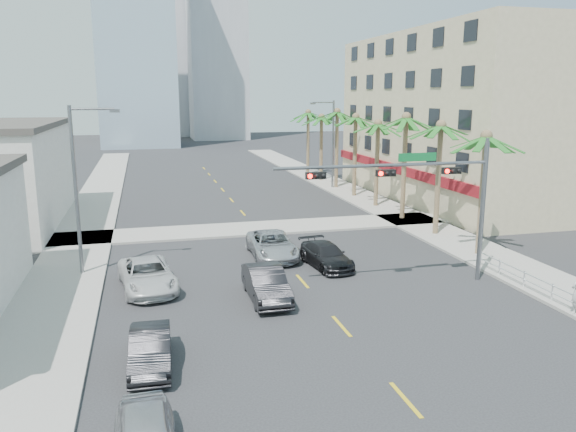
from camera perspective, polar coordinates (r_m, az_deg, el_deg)
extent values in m
plane|color=#262628|center=(20.72, 9.33, -15.23)|extent=(260.00, 260.00, 0.00)
cube|color=gray|center=(42.73, 13.37, -0.90)|extent=(4.00, 120.00, 0.15)
cube|color=gray|center=(38.19, -20.51, -2.89)|extent=(4.00, 120.00, 0.15)
cube|color=gray|center=(40.61, -3.17, -1.26)|extent=(80.00, 4.00, 0.15)
cube|color=tan|center=(55.41, 18.20, 9.50)|extent=(15.00, 28.00, 15.00)
cube|color=maroon|center=(52.11, 10.78, 4.79)|extent=(0.30, 28.00, 0.80)
cube|color=#99B2C6|center=(112.70, -15.35, 19.13)|extent=(14.00, 14.00, 48.00)
cube|color=#ADADB2|center=(142.30, -13.05, 16.48)|extent=(16.00, 16.00, 42.00)
cylinder|color=slate|center=(30.41, 19.12, 0.33)|extent=(0.24, 0.24, 7.20)
cylinder|color=slate|center=(27.35, 9.80, 5.10)|extent=(11.00, 0.16, 0.16)
cube|color=#0C662D|center=(28.05, 13.01, 5.86)|extent=(2.00, 0.05, 0.40)
cube|color=black|center=(28.87, 16.27, 4.45)|extent=(0.95, 0.28, 0.32)
sphere|color=#FF0C05|center=(28.57, 15.88, 4.40)|extent=(0.22, 0.22, 0.22)
cube|color=black|center=(27.26, 9.90, 4.33)|extent=(0.95, 0.28, 0.32)
sphere|color=#FF0C05|center=(26.99, 9.42, 4.27)|extent=(0.22, 0.22, 0.22)
cube|color=black|center=(26.03, 2.84, 4.13)|extent=(0.95, 0.28, 0.32)
sphere|color=#FF0C05|center=(25.78, 2.26, 4.06)|extent=(0.22, 0.22, 0.22)
cylinder|color=brown|center=(35.11, 19.10, 1.84)|extent=(0.36, 0.36, 7.20)
cylinder|color=brown|center=(39.45, 14.99, 3.43)|extent=(0.36, 0.36, 7.56)
cylinder|color=brown|center=(43.99, 11.70, 4.69)|extent=(0.36, 0.36, 7.92)
cylinder|color=brown|center=(48.71, 9.01, 5.06)|extent=(0.36, 0.36, 7.20)
cylinder|color=brown|center=(53.47, 6.80, 5.94)|extent=(0.36, 0.36, 7.56)
cylinder|color=brown|center=(58.31, 4.96, 6.67)|extent=(0.36, 0.36, 7.92)
cylinder|color=brown|center=(63.25, 3.38, 6.79)|extent=(0.36, 0.36, 7.20)
cylinder|color=brown|center=(68.18, 2.04, 7.34)|extent=(0.36, 0.36, 7.56)
cylinder|color=slate|center=(31.36, -20.74, 2.23)|extent=(0.20, 0.20, 9.00)
cylinder|color=slate|center=(30.86, -19.28, 10.23)|extent=(2.20, 0.12, 0.12)
cube|color=slate|center=(30.80, -17.20, 10.18)|extent=(0.50, 0.25, 0.18)
cylinder|color=slate|center=(58.13, 4.59, 7.19)|extent=(0.20, 0.20, 9.00)
cylinder|color=slate|center=(57.57, 3.61, 11.44)|extent=(2.20, 0.12, 0.12)
cube|color=slate|center=(57.24, 2.54, 11.35)|extent=(0.50, 0.25, 0.18)
cylinder|color=silver|center=(30.33, 22.86, -5.95)|extent=(0.08, 8.00, 0.08)
cylinder|color=silver|center=(30.23, 22.92, -5.32)|extent=(0.08, 8.00, 0.08)
cylinder|color=silver|center=(28.88, 25.24, -7.16)|extent=(0.08, 0.08, 1.00)
cylinder|color=silver|center=(30.35, 22.85, -6.04)|extent=(0.08, 0.08, 1.00)
cylinder|color=silver|center=(31.87, 20.70, -5.01)|extent=(0.08, 0.08, 1.00)
cylinder|color=silver|center=(33.45, 18.75, -4.08)|extent=(0.08, 0.08, 1.00)
imported|color=black|center=(20.98, -13.82, -13.04)|extent=(1.57, 4.11, 1.34)
imported|color=silver|center=(28.85, -14.10, -5.85)|extent=(3.12, 5.62, 1.49)
imported|color=black|center=(26.70, -2.24, -6.87)|extent=(1.66, 4.71, 1.55)
imported|color=silver|center=(33.48, -1.61, -2.95)|extent=(2.68, 5.52, 1.51)
imported|color=black|center=(31.73, 3.89, -4.01)|extent=(2.37, 4.73, 1.32)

